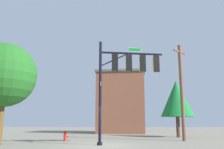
% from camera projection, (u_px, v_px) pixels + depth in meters
% --- Properties ---
extents(ground_plane, '(120.00, 120.00, 0.00)m').
position_uv_depth(ground_plane, '(100.00, 145.00, 16.15)').
color(ground_plane, gray).
extents(signal_pole_assembly, '(4.59, 1.72, 7.14)m').
position_uv_depth(signal_pole_assembly, '(126.00, 71.00, 17.38)').
color(signal_pole_assembly, black).
rests_on(signal_pole_assembly, ground_plane).
extents(utility_pole, '(1.28, 1.43, 8.12)m').
position_uv_depth(utility_pole, '(182.00, 90.00, 20.69)').
color(utility_pole, brown).
rests_on(utility_pole, ground_plane).
extents(fire_hydrant, '(0.33, 0.24, 0.83)m').
position_uv_depth(fire_hydrant, '(65.00, 136.00, 19.85)').
color(fire_hydrant, red).
rests_on(fire_hydrant, ground_plane).
extents(tree_near, '(4.52, 4.52, 7.04)m').
position_uv_depth(tree_near, '(4.00, 75.00, 17.23)').
color(tree_near, brown).
rests_on(tree_near, ground_plane).
extents(tree_mid, '(3.40, 3.40, 5.83)m').
position_uv_depth(tree_mid, '(177.00, 98.00, 25.55)').
color(tree_mid, brown).
rests_on(tree_mid, ground_plane).
extents(brick_building, '(6.67, 7.63, 8.40)m').
position_uv_depth(brick_building, '(121.00, 103.00, 35.25)').
color(brick_building, brown).
rests_on(brick_building, ground_plane).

